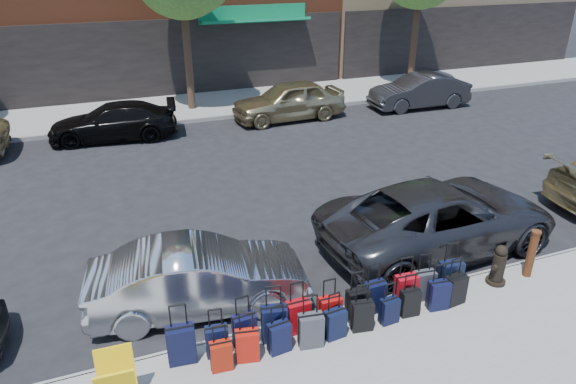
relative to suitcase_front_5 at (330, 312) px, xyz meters
name	(u,v)px	position (x,y,z in m)	size (l,w,h in m)	color
ground	(248,213)	(-0.02, 4.83, -0.44)	(120.00, 120.00, 0.00)	black
sidewalk_far	(178,108)	(-0.02, 14.83, -0.37)	(60.00, 4.00, 0.15)	gray
curb_near	(320,316)	(-0.02, 0.35, -0.37)	(60.00, 0.08, 0.15)	gray
curb_far	(187,121)	(-0.02, 12.81, -0.37)	(60.00, 0.08, 0.15)	gray
suitcase_front_0	(181,344)	(-2.55, 0.06, 0.04)	(0.46, 0.28, 1.06)	black
suitcase_front_1	(217,341)	(-1.99, 0.00, -0.02)	(0.38, 0.24, 0.87)	black
suitcase_front_2	(245,330)	(-1.51, 0.08, 0.00)	(0.39, 0.23, 0.92)	black
suitcase_front_3	(274,323)	(-1.01, 0.01, 0.03)	(0.47, 0.32, 1.03)	black
suitcase_front_4	(298,316)	(-0.57, 0.07, 0.01)	(0.40, 0.22, 0.96)	#96090F
suitcase_front_5	(330,312)	(0.00, 0.00, 0.00)	(0.39, 0.22, 0.93)	#A90C0A
suitcase_front_6	(357,304)	(0.53, 0.00, 0.01)	(0.40, 0.23, 0.94)	black
suitcase_front_7	(374,297)	(0.91, 0.07, 0.01)	(0.41, 0.23, 0.97)	black
suitcase_front_8	(406,290)	(1.55, 0.04, 0.02)	(0.42, 0.25, 0.98)	#9F0A13
suitcase_front_9	(424,285)	(1.96, 0.07, 0.00)	(0.41, 0.26, 0.93)	#323236
suitcase_front_10	(450,277)	(2.54, 0.07, 0.04)	(0.45, 0.27, 1.04)	black
suitcase_back_1	(221,356)	(-2.00, -0.32, -0.04)	(0.35, 0.22, 0.81)	#9B1C0A
suitcase_back_2	(247,345)	(-1.57, -0.27, -0.02)	(0.40, 0.28, 0.88)	#AD170B
suitcase_back_3	(279,337)	(-1.03, -0.27, -0.02)	(0.39, 0.25, 0.87)	black
suitcase_back_4	(311,330)	(-0.50, -0.33, 0.01)	(0.43, 0.29, 0.96)	#39393E
suitcase_back_5	(335,324)	(-0.04, -0.29, -0.02)	(0.38, 0.24, 0.85)	black
suitcase_back_6	(362,316)	(0.47, -0.28, -0.02)	(0.40, 0.27, 0.88)	black
suitcase_back_7	(389,311)	(1.00, -0.29, -0.05)	(0.34, 0.21, 0.78)	black
suitcase_back_8	(410,302)	(1.45, -0.24, -0.03)	(0.36, 0.23, 0.82)	black
suitcase_back_9	(438,295)	(2.04, -0.27, -0.01)	(0.40, 0.26, 0.90)	black
suitcase_back_10	(455,290)	(2.41, -0.25, 0.00)	(0.42, 0.27, 0.93)	black
fire_hydrant	(498,266)	(3.59, -0.02, 0.09)	(0.43, 0.38, 0.84)	black
bollard	(532,253)	(4.35, -0.05, 0.23)	(0.19, 0.19, 1.02)	#38190C
car_near_1	(199,278)	(-1.95, 1.50, 0.22)	(1.39, 3.98, 1.31)	silver
car_near_2	(439,217)	(3.46, 1.73, 0.32)	(2.51, 5.44, 1.51)	#333336
car_far_1	(113,122)	(-2.74, 11.92, 0.19)	(1.77, 4.36, 1.26)	black
car_far_2	(289,101)	(3.82, 11.90, 0.31)	(1.78, 4.41, 1.50)	#9A8A5E
car_far_3	(419,91)	(9.55, 11.49, 0.25)	(1.47, 4.22, 1.39)	#303032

